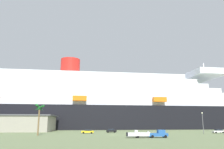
% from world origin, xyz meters
% --- Properties ---
extents(ground_plane, '(600.00, 600.00, 0.00)m').
position_xyz_m(ground_plane, '(0.00, 30.00, 0.00)').
color(ground_plane, '#66754C').
extents(cruise_ship, '(247.70, 52.10, 55.08)m').
position_xyz_m(cruise_ship, '(9.10, 71.04, 14.32)').
color(cruise_ship, black).
rests_on(cruise_ship, ground_plane).
extents(pickup_truck, '(5.64, 2.38, 2.20)m').
position_xyz_m(pickup_truck, '(12.20, -14.68, 1.04)').
color(pickup_truck, '#2659A5').
rests_on(pickup_truck, ground_plane).
extents(small_boat_on_trailer, '(8.41, 2.29, 2.15)m').
position_xyz_m(small_boat_on_trailer, '(7.06, -14.79, 0.96)').
color(small_boat_on_trailer, '#595960').
rests_on(small_boat_on_trailer, ground_plane).
extents(palm_tree, '(3.68, 3.43, 10.48)m').
position_xyz_m(palm_tree, '(-24.83, -0.86, 8.27)').
color(palm_tree, brown).
rests_on(palm_tree, ground_plane).
extents(street_lamp, '(0.56, 0.56, 8.01)m').
position_xyz_m(street_lamp, '(34.28, 3.69, 5.22)').
color(street_lamp, slate).
rests_on(street_lamp, ground_plane).
extents(parked_car_yellow_taxi, '(4.89, 2.34, 1.58)m').
position_xyz_m(parked_car_yellow_taxi, '(-8.71, 11.80, 0.84)').
color(parked_car_yellow_taxi, yellow).
rests_on(parked_car_yellow_taxi, ground_plane).
extents(parked_car_black_coupe, '(4.48, 2.41, 1.58)m').
position_xyz_m(parked_car_black_coupe, '(0.96, 19.08, 0.83)').
color(parked_car_black_coupe, black).
rests_on(parked_car_black_coupe, ground_plane).
extents(parked_car_white_van, '(4.84, 2.30, 1.58)m').
position_xyz_m(parked_car_white_van, '(43.67, 10.55, 0.83)').
color(parked_car_white_van, white).
rests_on(parked_car_white_van, ground_plane).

